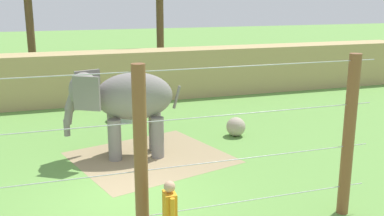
# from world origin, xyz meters

# --- Properties ---
(ground_plane) EXTENTS (120.00, 120.00, 0.00)m
(ground_plane) POSITION_xyz_m (0.00, 0.00, 0.00)
(ground_plane) COLOR #609342
(dirt_patch) EXTENTS (5.47, 5.19, 0.01)m
(dirt_patch) POSITION_xyz_m (1.27, 2.54, 0.00)
(dirt_patch) COLOR #937F5B
(dirt_patch) RESTS_ON ground
(embankment_wall) EXTENTS (36.00, 1.80, 2.42)m
(embankment_wall) POSITION_xyz_m (0.00, 11.12, 1.21)
(embankment_wall) COLOR tan
(embankment_wall) RESTS_ON ground
(elephant) EXTENTS (3.73, 1.73, 2.77)m
(elephant) POSITION_xyz_m (0.59, 3.01, 1.84)
(elephant) COLOR gray
(elephant) RESTS_ON ground
(enrichment_ball) EXTENTS (0.71, 0.71, 0.71)m
(enrichment_ball) POSITION_xyz_m (4.79, 3.80, 0.35)
(enrichment_ball) COLOR tan
(enrichment_ball) RESTS_ON ground
(cable_fence) EXTENTS (10.54, 0.27, 3.82)m
(cable_fence) POSITION_xyz_m (-0.03, -2.58, 1.92)
(cable_fence) COLOR brown
(cable_fence) RESTS_ON ground
(water_tub) EXTENTS (1.10, 1.10, 0.35)m
(water_tub) POSITION_xyz_m (1.13, 7.22, 0.18)
(water_tub) COLOR gray
(water_tub) RESTS_ON ground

